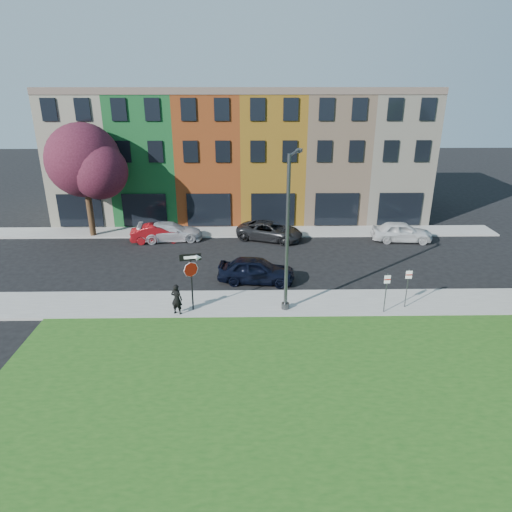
{
  "coord_description": "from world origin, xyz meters",
  "views": [
    {
      "loc": [
        -1.9,
        -18.37,
        11.13
      ],
      "look_at": [
        -1.52,
        4.0,
        2.36
      ],
      "focal_mm": 32.0,
      "sensor_mm": 36.0,
      "label": 1
    }
  ],
  "objects_px": {
    "stop_sign": "(191,271)",
    "sedan_near": "(256,270)",
    "man": "(177,299)",
    "street_lamp": "(288,234)"
  },
  "relations": [
    {
      "from": "sedan_near",
      "to": "street_lamp",
      "type": "distance_m",
      "value": 4.93
    },
    {
      "from": "stop_sign",
      "to": "man",
      "type": "bearing_deg",
      "value": -162.53
    },
    {
      "from": "stop_sign",
      "to": "man",
      "type": "height_order",
      "value": "stop_sign"
    },
    {
      "from": "stop_sign",
      "to": "street_lamp",
      "type": "xyz_separation_m",
      "value": [
        4.77,
        0.25,
        1.78
      ]
    },
    {
      "from": "man",
      "to": "sedan_near",
      "type": "distance_m",
      "value": 5.66
    },
    {
      "from": "stop_sign",
      "to": "sedan_near",
      "type": "height_order",
      "value": "stop_sign"
    },
    {
      "from": "stop_sign",
      "to": "man",
      "type": "relative_size",
      "value": 1.91
    },
    {
      "from": "stop_sign",
      "to": "sedan_near",
      "type": "bearing_deg",
      "value": 36.97
    },
    {
      "from": "street_lamp",
      "to": "man",
      "type": "bearing_deg",
      "value": -155.37
    },
    {
      "from": "stop_sign",
      "to": "street_lamp",
      "type": "bearing_deg",
      "value": -7.64
    }
  ]
}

